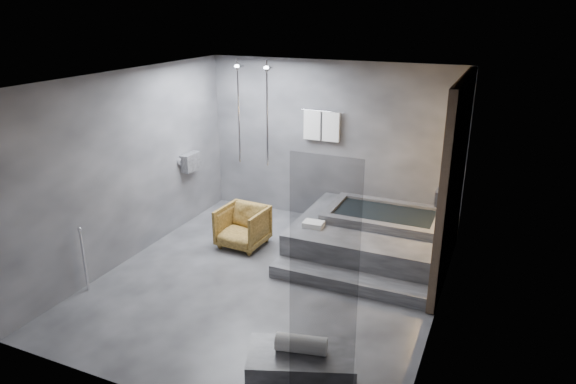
% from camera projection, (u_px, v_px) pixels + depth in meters
% --- Properties ---
extents(room, '(5.00, 5.04, 2.82)m').
position_uv_depth(room, '(303.00, 161.00, 6.65)').
color(room, '#303033').
rests_on(room, ground).
extents(tub_deck, '(2.20, 2.00, 0.50)m').
position_uv_depth(tub_deck, '(371.00, 237.00, 7.95)').
color(tub_deck, '#363638').
rests_on(tub_deck, ground).
extents(tub_step, '(2.20, 0.36, 0.18)m').
position_uv_depth(tub_step, '(347.00, 282.00, 6.99)').
color(tub_step, '#363638').
rests_on(tub_step, ground).
extents(concrete_bench, '(1.17, 0.90, 0.47)m').
position_uv_depth(concrete_bench, '(301.00, 372.00, 5.05)').
color(concrete_bench, '#37373A').
rests_on(concrete_bench, ground).
extents(driftwood_chair, '(0.73, 0.75, 0.65)m').
position_uv_depth(driftwood_chair, '(243.00, 227.00, 8.15)').
color(driftwood_chair, '#4F3713').
rests_on(driftwood_chair, ground).
extents(rolled_towel, '(0.52, 0.28, 0.18)m').
position_uv_depth(rolled_towel, '(301.00, 344.00, 4.94)').
color(rolled_towel, white).
rests_on(rolled_towel, concrete_bench).
extents(deck_towel, '(0.31, 0.23, 0.08)m').
position_uv_depth(deck_towel, '(314.00, 224.00, 7.70)').
color(deck_towel, white).
rests_on(deck_towel, tub_deck).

